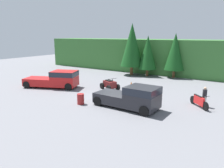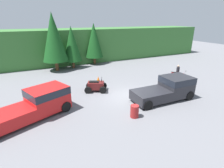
# 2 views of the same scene
# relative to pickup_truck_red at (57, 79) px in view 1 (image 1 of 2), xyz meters

# --- Properties ---
(ground_plane) EXTENTS (80.00, 80.00, 0.00)m
(ground_plane) POSITION_rel_pickup_truck_red_xyz_m (7.57, 0.00, -0.98)
(ground_plane) COLOR slate
(hillside_backdrop) EXTENTS (44.00, 6.00, 4.99)m
(hillside_backdrop) POSITION_rel_pickup_truck_red_xyz_m (7.57, 16.00, 1.52)
(hillside_backdrop) COLOR #387033
(hillside_backdrop) RESTS_ON ground_plane
(tree_left) EXTENTS (3.20, 3.20, 7.27)m
(tree_left) POSITION_rel_pickup_truck_red_xyz_m (3.15, 11.36, 3.30)
(tree_left) COLOR brown
(tree_left) RESTS_ON ground_plane
(tree_mid_left) EXTENTS (2.47, 2.47, 5.61)m
(tree_mid_left) POSITION_rel_pickup_truck_red_xyz_m (5.42, 11.71, 2.32)
(tree_mid_left) COLOR brown
(tree_mid_left) RESTS_ON ground_plane
(tree_mid_right) EXTENTS (2.61, 2.61, 5.94)m
(tree_mid_right) POSITION_rel_pickup_truck_red_xyz_m (8.88, 12.66, 2.52)
(tree_mid_right) COLOR brown
(tree_mid_right) RESTS_ON ground_plane
(pickup_truck_red) EXTENTS (6.15, 4.10, 1.87)m
(pickup_truck_red) POSITION_rel_pickup_truck_red_xyz_m (0.00, 0.00, 0.00)
(pickup_truck_red) COLOR red
(pickup_truck_red) RESTS_ON ground_plane
(pickup_truck_second) EXTENTS (5.26, 2.23, 1.87)m
(pickup_truck_second) POSITION_rel_pickup_truck_red_xyz_m (10.26, -1.69, -0.00)
(pickup_truck_second) COLOR #232328
(pickup_truck_second) RESTS_ON ground_plane
(dirt_bike) EXTENTS (1.78, 1.78, 1.13)m
(dirt_bike) POSITION_rel_pickup_truck_red_xyz_m (14.53, 1.56, -0.50)
(dirt_bike) COLOR black
(dirt_bike) RESTS_ON ground_plane
(quad_atv) EXTENTS (2.38, 2.06, 1.27)m
(quad_atv) POSITION_rel_pickup_truck_red_xyz_m (5.31, 2.49, -0.47)
(quad_atv) COLOR black
(quad_atv) RESTS_ON ground_plane
(rider_person) EXTENTS (0.47, 0.47, 1.64)m
(rider_person) POSITION_rel_pickup_truck_red_xyz_m (14.84, 1.88, -0.09)
(rider_person) COLOR brown
(rider_person) RESTS_ON ground_plane
(traffic_cone) EXTENTS (0.42, 0.42, 0.55)m
(traffic_cone) POSITION_rel_pickup_truck_red_xyz_m (6.53, 5.03, -0.72)
(traffic_cone) COLOR black
(traffic_cone) RESTS_ON ground_plane
(steel_barrel) EXTENTS (0.58, 0.58, 0.88)m
(steel_barrel) POSITION_rel_pickup_truck_red_xyz_m (6.09, -3.03, -0.54)
(steel_barrel) COLOR maroon
(steel_barrel) RESTS_ON ground_plane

